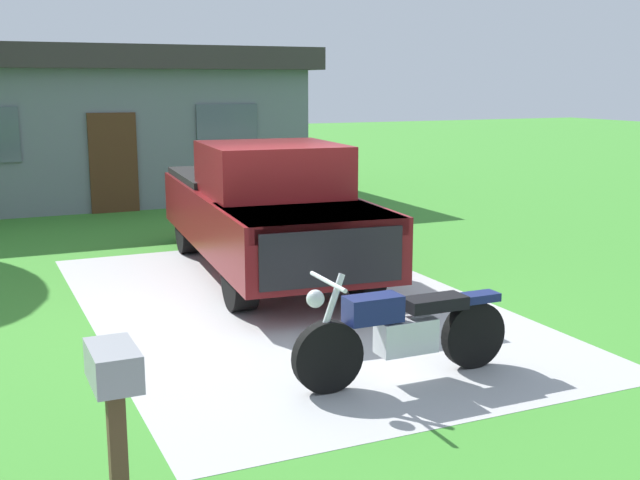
{
  "coord_description": "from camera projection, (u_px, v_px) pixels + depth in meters",
  "views": [
    {
      "loc": [
        -3.55,
        -8.8,
        2.73
      ],
      "look_at": [
        0.23,
        -0.46,
        0.9
      ],
      "focal_mm": 44.5,
      "sensor_mm": 36.0,
      "label": 1
    }
  ],
  "objects": [
    {
      "name": "driveway_pad",
      "position": [
        288.0,
        306.0,
        9.83
      ],
      "size": [
        4.72,
        7.57,
        0.01
      ],
      "primitive_type": "cube",
      "color": "#ABABAB",
      "rests_on": "ground"
    },
    {
      "name": "ground_plane",
      "position": [
        288.0,
        306.0,
        9.83
      ],
      "size": [
        80.0,
        80.0,
        0.0
      ],
      "primitive_type": "plane",
      "color": "#3D8A2E"
    },
    {
      "name": "pickup_truck",
      "position": [
        264.0,
        207.0,
        11.45
      ],
      "size": [
        2.47,
        5.77,
        1.9
      ],
      "color": "black",
      "rests_on": "ground"
    },
    {
      "name": "neighbor_house",
      "position": [
        93.0,
        122.0,
        18.81
      ],
      "size": [
        9.6,
        5.6,
        3.5
      ],
      "color": "slate",
      "rests_on": "ground"
    },
    {
      "name": "mailbox",
      "position": [
        115.0,
        394.0,
        4.53
      ],
      "size": [
        0.26,
        0.48,
        1.26
      ],
      "color": "#4C3823",
      "rests_on": "ground"
    },
    {
      "name": "motorcycle",
      "position": [
        402.0,
        331.0,
        7.32
      ],
      "size": [
        2.21,
        0.7,
        1.09
      ],
      "color": "black",
      "rests_on": "ground"
    }
  ]
}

